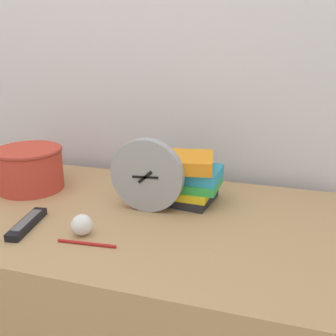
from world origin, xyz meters
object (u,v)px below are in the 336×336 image
at_px(crumpled_paper_ball, 83,225).
at_px(pen, 87,243).
at_px(desk_clock, 147,176).
at_px(book_stack, 185,178).
at_px(basket, 30,167).
at_px(tv_remote, 27,224).

xyz_separation_m(crumpled_paper_ball, pen, (0.03, -0.05, -0.02)).
bearing_deg(desk_clock, book_stack, 49.26).
bearing_deg(book_stack, desk_clock, -130.74).
height_order(basket, tv_remote, basket).
relative_size(book_stack, tv_remote, 1.27).
bearing_deg(crumpled_paper_ball, pen, -53.25).
xyz_separation_m(desk_clock, crumpled_paper_ball, (-0.11, -0.19, -0.08)).
bearing_deg(pen, tv_remote, 169.10).
height_order(book_stack, tv_remote, book_stack).
height_order(desk_clock, crumpled_paper_ball, desk_clock).
relative_size(tv_remote, crumpled_paper_ball, 3.13).
height_order(desk_clock, pen, desk_clock).
bearing_deg(desk_clock, pen, -107.81).
bearing_deg(pen, crumpled_paper_ball, 126.75).
distance_m(basket, pen, 0.47).
xyz_separation_m(book_stack, crumpled_paper_ball, (-0.20, -0.30, -0.05)).
height_order(tv_remote, pen, tv_remote).
xyz_separation_m(tv_remote, crumpled_paper_ball, (0.17, 0.01, 0.02)).
relative_size(book_stack, basket, 0.99).
distance_m(tv_remote, crumpled_paper_ball, 0.17).
bearing_deg(basket, desk_clock, -6.59).
bearing_deg(book_stack, basket, -174.27).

